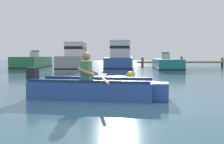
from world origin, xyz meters
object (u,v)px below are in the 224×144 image
at_px(moored_boat_grey, 75,59).
at_px(mooring_buoy, 130,75).
at_px(moored_boat_teal, 166,64).
at_px(moored_boat_blue, 120,58).
at_px(rowboat_with_person, 95,88).
at_px(moored_boat_green, 33,63).

distance_m(moored_boat_grey, mooring_buoy, 10.30).
relative_size(moored_boat_teal, mooring_buoy, 17.89).
distance_m(moored_boat_teal, mooring_buoy, 9.96).
height_order(moored_boat_grey, mooring_buoy, moored_boat_grey).
bearing_deg(moored_boat_blue, rowboat_with_person, -96.35).
height_order(rowboat_with_person, mooring_buoy, rowboat_with_person).
bearing_deg(moored_boat_grey, moored_boat_blue, 13.37).
bearing_deg(moored_boat_green, moored_boat_grey, -18.54).
distance_m(rowboat_with_person, moored_boat_blue, 15.84).
bearing_deg(rowboat_with_person, moored_boat_green, 109.88).
relative_size(rowboat_with_person, moored_boat_grey, 0.54).
bearing_deg(moored_boat_grey, rowboat_with_person, -82.19).
distance_m(moored_boat_grey, moored_boat_blue, 3.89).
xyz_separation_m(moored_boat_grey, moored_boat_teal, (7.46, -0.52, -0.43)).
bearing_deg(moored_boat_grey, moored_boat_green, 161.46).
relative_size(moored_boat_green, mooring_buoy, 15.63).
height_order(moored_boat_teal, mooring_buoy, moored_boat_teal).
relative_size(moored_boat_green, moored_boat_grey, 0.89).
bearing_deg(moored_boat_green, mooring_buoy, -56.25).
distance_m(moored_boat_blue, mooring_buoy, 10.58).
bearing_deg(moored_boat_blue, moored_boat_grey, -166.63).
height_order(moored_boat_green, mooring_buoy, moored_boat_green).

